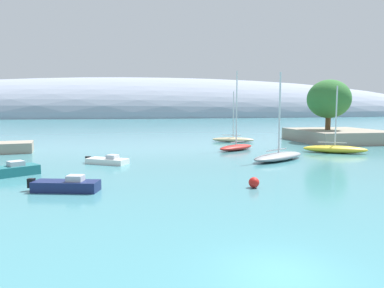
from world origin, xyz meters
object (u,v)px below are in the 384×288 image
motorboat_teal_foreground (7,171)px  sailboat_red_mid_mooring (236,146)px  tree_clump_shore (329,99)px  motorboat_navy_outer (66,185)px  sailboat_grey_outer_mooring (278,156)px  motorboat_white_alongside_breakwater (107,161)px  sailboat_sand_end_of_line (233,139)px  sailboat_yellow_near_shore (335,149)px  mooring_buoy_red (254,182)px

motorboat_teal_foreground → sailboat_red_mid_mooring: bearing=-4.7°
tree_clump_shore → motorboat_navy_outer: (-36.14, -28.04, -6.43)m
sailboat_grey_outer_mooring → motorboat_white_alongside_breakwater: sailboat_grey_outer_mooring is taller
sailboat_red_mid_mooring → sailboat_sand_end_of_line: size_ratio=1.27×
sailboat_yellow_near_shore → motorboat_teal_foreground: bearing=-136.3°
sailboat_red_mid_mooring → motorboat_white_alongside_breakwater: size_ratio=2.30×
sailboat_yellow_near_shore → sailboat_sand_end_of_line: size_ratio=1.02×
sailboat_sand_end_of_line → motorboat_white_alongside_breakwater: sailboat_sand_end_of_line is taller
sailboat_yellow_near_shore → motorboat_white_alongside_breakwater: sailboat_yellow_near_shore is taller
sailboat_grey_outer_mooring → sailboat_red_mid_mooring: bearing=68.0°
sailboat_red_mid_mooring → mooring_buoy_red: (-5.32, -20.95, -0.12)m
tree_clump_shore → motorboat_navy_outer: size_ratio=1.64×
sailboat_red_mid_mooring → mooring_buoy_red: bearing=41.3°
sailboat_yellow_near_shore → mooring_buoy_red: size_ratio=10.86×
sailboat_yellow_near_shore → sailboat_sand_end_of_line: 17.39m
tree_clump_shore → motorboat_white_alongside_breakwater: (-33.96, -16.72, -6.51)m
sailboat_sand_end_of_line → motorboat_teal_foreground: bearing=-117.8°
sailboat_yellow_near_shore → mooring_buoy_red: 22.98m
tree_clump_shore → mooring_buoy_red: bearing=-128.5°
sailboat_sand_end_of_line → motorboat_white_alongside_breakwater: (-18.72, -18.81, -0.13)m
sailboat_yellow_near_shore → sailboat_sand_end_of_line: bearing=148.3°
sailboat_yellow_near_shore → sailboat_grey_outer_mooring: size_ratio=0.89×
motorboat_teal_foreground → sailboat_grey_outer_mooring: bearing=-25.0°
mooring_buoy_red → motorboat_teal_foreground: bearing=157.3°
motorboat_navy_outer → mooring_buoy_red: motorboat_navy_outer is taller
sailboat_red_mid_mooring → motorboat_teal_foreground: size_ratio=2.03×
sailboat_grey_outer_mooring → tree_clump_shore: bearing=14.7°
sailboat_grey_outer_mooring → mooring_buoy_red: sailboat_grey_outer_mooring is taller
sailboat_red_mid_mooring → motorboat_navy_outer: 26.71m
sailboat_red_mid_mooring → motorboat_white_alongside_breakwater: bearing=-6.8°
tree_clump_shore → sailboat_sand_end_of_line: size_ratio=1.00×
tree_clump_shore → sailboat_sand_end_of_line: bearing=172.2°
sailboat_grey_outer_mooring → mooring_buoy_red: bearing=-153.7°
sailboat_yellow_near_shore → motorboat_navy_outer: 32.70m
sailboat_grey_outer_mooring → mooring_buoy_red: (-7.04, -11.67, -0.12)m
tree_clump_shore → sailboat_red_mid_mooring: (-18.04, -8.41, -6.33)m
sailboat_grey_outer_mooring → motorboat_navy_outer: size_ratio=1.88×
tree_clump_shore → sailboat_grey_outer_mooring: size_ratio=0.87×
sailboat_red_mid_mooring → sailboat_grey_outer_mooring: size_ratio=1.11×
sailboat_grey_outer_mooring → motorboat_navy_outer: bearing=175.0°
mooring_buoy_red → motorboat_white_alongside_breakwater: bearing=130.0°
sailboat_yellow_near_shore → sailboat_red_mid_mooring: sailboat_red_mid_mooring is taller
sailboat_red_mid_mooring → motorboat_navy_outer: (-18.10, -19.64, -0.10)m
sailboat_yellow_near_shore → sailboat_red_mid_mooring: size_ratio=0.80×
motorboat_teal_foreground → tree_clump_shore: bearing=-6.5°
motorboat_white_alongside_breakwater → sailboat_grey_outer_mooring: bearing=27.5°
sailboat_yellow_near_shore → sailboat_sand_end_of_line: (-8.25, 15.31, -0.08)m
motorboat_navy_outer → mooring_buoy_red: bearing=8.5°
tree_clump_shore → mooring_buoy_red: 38.06m
motorboat_white_alongside_breakwater → mooring_buoy_red: motorboat_white_alongside_breakwater is taller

